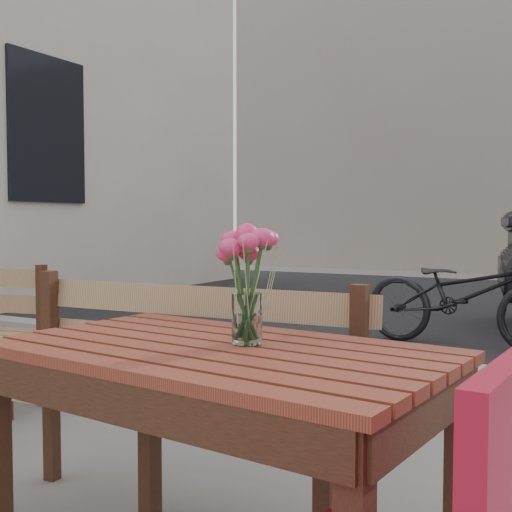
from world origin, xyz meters
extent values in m
cube|color=black|center=(-4.98, 4.50, 2.20)|extent=(0.06, 1.20, 1.80)
cube|color=black|center=(0.00, 7.00, 0.00)|extent=(30.00, 8.00, 0.00)
cube|color=#989590|center=(0.00, 3.00, 0.06)|extent=(30.00, 0.25, 0.12)
cube|color=gray|center=(-3.00, 14.00, 4.00)|extent=(8.00, 3.00, 8.00)
cube|color=maroon|center=(0.23, 0.16, 0.71)|extent=(1.25, 0.81, 0.03)
cube|color=black|center=(-0.28, 0.52, 0.35)|extent=(0.07, 0.07, 0.70)
cube|color=black|center=(0.80, 0.40, 0.35)|extent=(0.07, 0.07, 0.70)
cube|color=#8B6948|center=(-0.20, 0.47, 0.45)|extent=(1.43, 0.46, 0.03)
cube|color=#8B6948|center=(-0.21, 0.68, 0.68)|extent=(1.41, 0.11, 0.38)
cube|color=black|center=(-0.85, 0.60, 0.43)|extent=(0.05, 0.05, 0.86)
cube|color=black|center=(0.43, 0.67, 0.43)|extent=(0.05, 0.05, 0.86)
cube|color=#A51129|center=(1.00, -0.26, 0.65)|extent=(0.07, 0.42, 0.40)
cylinder|color=white|center=(0.28, 0.22, 0.80)|extent=(0.08, 0.08, 0.14)
cylinder|color=#2F5E27|center=(0.28, 0.22, 0.86)|extent=(0.05, 0.05, 0.27)
cube|color=black|center=(-1.65, 1.05, 0.22)|extent=(0.06, 0.06, 0.44)
cube|color=black|center=(-1.71, 1.35, 0.41)|extent=(0.06, 0.06, 0.81)
imported|color=black|center=(0.07, 4.26, 0.45)|extent=(1.77, 0.80, 0.90)
camera|label=1|loc=(1.12, -1.24, 1.05)|focal=45.00mm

